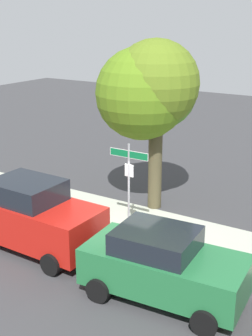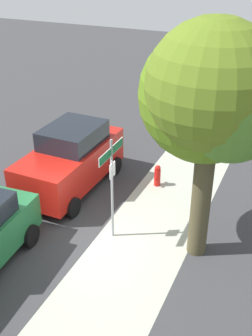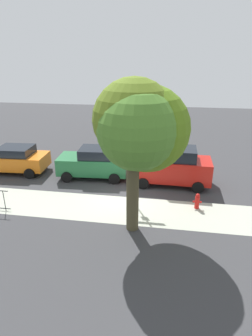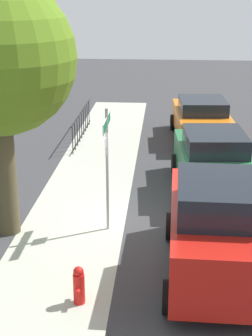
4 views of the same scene
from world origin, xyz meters
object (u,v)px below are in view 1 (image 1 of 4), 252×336
(fire_hydrant, at_px, (59,201))
(shade_tree, at_px, (150,89))
(car_green, at_px, (163,265))
(street_sign, at_px, (129,172))
(car_red, at_px, (33,216))

(fire_hydrant, bearing_deg, shade_tree, 40.21)
(car_green, bearing_deg, fire_hydrant, 149.34)
(shade_tree, bearing_deg, street_sign, -75.93)
(shade_tree, xyz_separation_m, fire_hydrant, (-2.58, -2.18, -4.04))
(shade_tree, bearing_deg, fire_hydrant, -139.79)
(street_sign, bearing_deg, car_red, -128.10)
(shade_tree, bearing_deg, car_red, -105.40)
(car_red, relative_size, car_green, 1.04)
(car_red, bearing_deg, car_green, -2.50)
(shade_tree, distance_m, fire_hydrant, 5.27)
(street_sign, distance_m, shade_tree, 3.37)
(street_sign, height_order, car_red, street_sign)
(shade_tree, height_order, fire_hydrant, shade_tree)
(shade_tree, xyz_separation_m, car_green, (3.32, -5.14, -3.49))
(street_sign, relative_size, car_green, 0.72)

